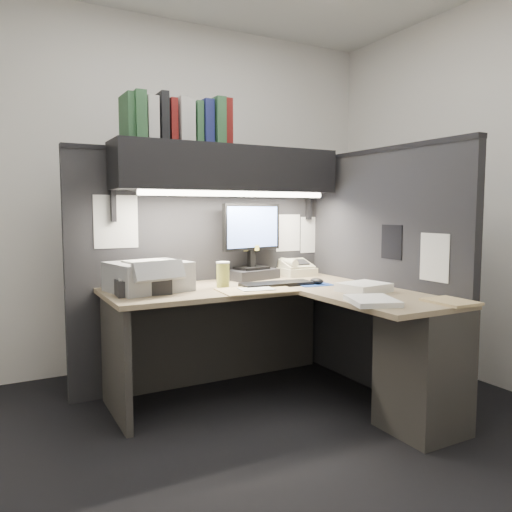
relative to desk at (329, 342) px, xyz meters
name	(u,v)px	position (x,y,z in m)	size (l,w,h in m)	color
floor	(266,429)	(-0.43, 0.00, -0.44)	(3.50, 3.50, 0.00)	black
wall_back	(174,194)	(-0.43, 1.50, 0.91)	(3.50, 0.04, 2.70)	white
wall_right	(483,192)	(1.32, 0.00, 0.91)	(0.04, 3.00, 2.70)	white
partition_back	(206,270)	(-0.40, 0.93, 0.36)	(1.90, 0.06, 1.60)	black
partition_right	(380,273)	(0.55, 0.18, 0.36)	(0.06, 1.50, 1.60)	black
desk	(329,342)	(0.00, 0.00, 0.00)	(1.70, 1.53, 0.73)	#957F5F
overhead_shelf	(228,169)	(-0.30, 0.75, 1.06)	(1.55, 0.34, 0.30)	black
task_light_tube	(237,194)	(-0.30, 0.61, 0.89)	(0.04, 0.04, 1.32)	white
monitor	(252,249)	(-0.09, 0.80, 0.50)	(0.49, 0.29, 0.54)	black
keyboard	(276,284)	(-0.10, 0.44, 0.30)	(0.48, 0.16, 0.02)	black
mousepad	(313,284)	(0.14, 0.37, 0.29)	(0.22, 0.20, 0.00)	navy
mouse	(317,281)	(0.16, 0.36, 0.31)	(0.07, 0.11, 0.04)	black
telephone	(296,269)	(0.29, 0.81, 0.34)	(0.24, 0.25, 0.10)	beige
coffee_cup	(223,275)	(-0.44, 0.55, 0.36)	(0.08, 0.08, 0.15)	#CEC652
printer	(148,276)	(-0.90, 0.64, 0.38)	(0.45, 0.38, 0.18)	#95979A
notebook_stack	(141,286)	(-0.96, 0.57, 0.33)	(0.31, 0.26, 0.09)	black
open_folder	(257,290)	(-0.31, 0.32, 0.29)	(0.46, 0.30, 0.01)	tan
paper_stack_a	(364,287)	(0.24, -0.02, 0.31)	(0.27, 0.23, 0.05)	white
paper_stack_b	(372,301)	(0.03, -0.34, 0.30)	(0.23, 0.29, 0.03)	white
manila_stack	(451,302)	(0.40, -0.53, 0.29)	(0.20, 0.26, 0.01)	tan
binder_row	(178,121)	(-0.65, 0.76, 1.35)	(0.70, 0.26, 0.30)	#295330
pinned_papers	(280,235)	(0.00, 0.56, 0.61)	(1.76, 1.31, 0.51)	white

